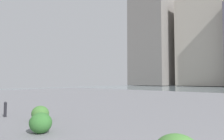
# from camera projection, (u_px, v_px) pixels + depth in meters

# --- Properties ---
(building_annex) EXTENTS (17.47, 12.71, 27.97)m
(building_annex) POSITION_uv_depth(u_px,v_px,m) (209.00, 42.00, 62.77)
(building_annex) COLOR #B2A899
(building_annex) RESTS_ON ground
(building_highrise) EXTENTS (13.42, 15.31, 35.19)m
(building_highrise) POSITION_uv_depth(u_px,v_px,m) (154.00, 40.00, 72.07)
(building_highrise) COLOR gray
(building_highrise) RESTS_ON ground
(bollard_mid) EXTENTS (0.13, 0.13, 0.67)m
(bollard_mid) POSITION_uv_depth(u_px,v_px,m) (5.00, 109.00, 8.66)
(bollard_mid) COLOR #232328
(bollard_mid) RESTS_ON ground
(shrub_low) EXTENTS (0.73, 0.66, 0.62)m
(shrub_low) POSITION_uv_depth(u_px,v_px,m) (41.00, 123.00, 5.98)
(shrub_low) COLOR #387533
(shrub_low) RESTS_ON ground
(shrub_round) EXTENTS (0.72, 0.65, 0.61)m
(shrub_round) POSITION_uv_depth(u_px,v_px,m) (40.00, 114.00, 7.70)
(shrub_round) COLOR #477F38
(shrub_round) RESTS_ON ground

